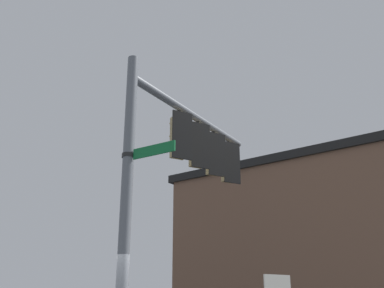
{
  "coord_description": "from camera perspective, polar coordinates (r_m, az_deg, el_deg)",
  "views": [
    {
      "loc": [
        -3.25,
        -8.5,
        1.45
      ],
      "look_at": [
        2.15,
        1.16,
        5.51
      ],
      "focal_mm": 43.27,
      "sensor_mm": 36.0,
      "label": 1
    }
  ],
  "objects": [
    {
      "name": "signal_pole",
      "position": [
        9.31,
        -8.16,
        -7.86
      ],
      "size": [
        0.24,
        0.24,
        6.8
      ],
      "primitive_type": "cylinder",
      "color": "slate",
      "rests_on": "ground"
    },
    {
      "name": "mast_arm",
      "position": [
        12.16,
        0.25,
        3.41
      ],
      "size": [
        4.56,
        2.58,
        0.2
      ],
      "primitive_type": "cylinder",
      "rotation": [
        0.0,
        1.57,
        0.49
      ],
      "color": "slate"
    },
    {
      "name": "traffic_light_nearest_pole",
      "position": [
        11.34,
        -1.65,
        0.85
      ],
      "size": [
        0.54,
        0.49,
        1.31
      ],
      "color": "black"
    },
    {
      "name": "traffic_light_mid_inner",
      "position": [
        12.02,
        0.63,
        -0.39
      ],
      "size": [
        0.54,
        0.49,
        1.31
      ],
      "color": "black"
    },
    {
      "name": "traffic_light_mid_outer",
      "position": [
        12.71,
        2.67,
        -1.49
      ],
      "size": [
        0.54,
        0.49,
        1.31
      ],
      "color": "black"
    },
    {
      "name": "traffic_light_arm_end",
      "position": [
        13.43,
        4.5,
        -2.47
      ],
      "size": [
        0.54,
        0.49,
        1.31
      ],
      "color": "black"
    },
    {
      "name": "street_name_sign",
      "position": [
        9.39,
        -6.21,
        -1.08
      ],
      "size": [
        0.7,
        1.17,
        0.22
      ],
      "color": "#147238"
    },
    {
      "name": "storefront_building",
      "position": [
        17.89,
        15.56,
        -13.33
      ],
      "size": [
        9.34,
        11.33,
        6.68
      ],
      "color": "brown",
      "rests_on": "ground"
    },
    {
      "name": "tree_by_storefront",
      "position": [
        19.36,
        15.02,
        -11.58
      ],
      "size": [
        3.6,
        3.6,
        5.94
      ],
      "color": "#4C3823",
      "rests_on": "ground"
    }
  ]
}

